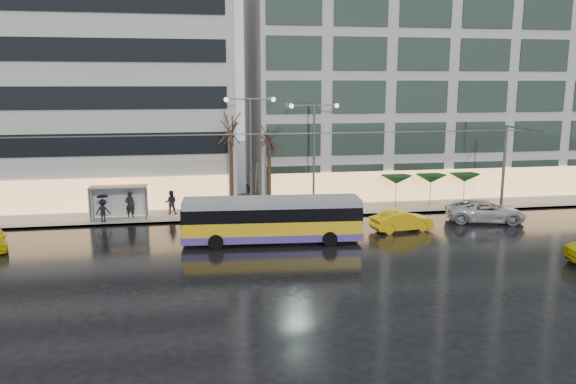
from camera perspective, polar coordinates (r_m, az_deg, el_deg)
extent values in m
plane|color=black|center=(33.87, -5.18, -6.58)|extent=(140.00, 140.00, 0.00)
cube|color=gray|center=(47.52, -4.14, -1.38)|extent=(80.00, 10.00, 0.15)
cube|color=slate|center=(42.72, -3.48, -2.77)|extent=(80.00, 0.10, 0.15)
cube|color=#AEACA7|center=(53.01, -25.02, 10.98)|extent=(34.00, 14.00, 22.00)
cube|color=#AEACA7|center=(55.59, 13.34, 13.19)|extent=(32.00, 14.00, 25.00)
cube|color=gold|center=(36.44, -1.63, -3.66)|extent=(11.51, 3.20, 1.42)
cube|color=#4D3990|center=(36.56, -1.63, -4.38)|extent=(11.55, 3.24, 0.47)
cube|color=black|center=(36.19, -1.64, -2.06)|extent=(11.53, 3.22, 0.85)
cube|color=gray|center=(36.05, -1.65, -1.03)|extent=(11.51, 3.20, 0.47)
cube|color=black|center=(37.04, 7.22, -2.07)|extent=(0.22, 2.18, 1.23)
cube|color=black|center=(36.31, -10.68, -2.44)|extent=(0.22, 2.18, 1.23)
cylinder|color=black|center=(38.11, 3.67, -3.84)|extent=(0.97, 0.40, 0.95)
cylinder|color=black|center=(35.86, 4.27, -4.79)|extent=(0.97, 0.40, 0.95)
cylinder|color=black|center=(37.66, -7.24, -4.08)|extent=(0.97, 0.40, 0.95)
cylinder|color=black|center=(35.38, -7.35, -5.07)|extent=(0.97, 0.40, 0.95)
cylinder|color=#595B60|center=(36.63, -3.23, 1.33)|extent=(0.31, 3.52, 2.49)
cylinder|color=#595B60|center=(37.10, -3.26, 1.45)|extent=(0.31, 3.52, 2.49)
cylinder|color=#595B60|center=(47.95, 21.05, 2.19)|extent=(0.24, 0.24, 7.00)
cube|color=#595B60|center=(45.48, 22.95, 5.94)|extent=(0.10, 5.00, 0.10)
cylinder|color=#595B60|center=(38.28, -4.55, 5.84)|extent=(42.00, 0.04, 0.04)
cylinder|color=#595B60|center=(38.78, -4.62, 5.90)|extent=(42.00, 0.04, 0.04)
cube|color=#595B60|center=(43.75, -16.87, 0.48)|extent=(4.20, 1.60, 0.12)
cube|color=silver|center=(44.66, -16.67, -0.93)|extent=(4.00, 0.05, 2.20)
cube|color=white|center=(44.29, -19.41, -1.20)|extent=(0.10, 1.40, 2.20)
cylinder|color=#595B60|center=(43.60, -19.49, -1.38)|extent=(0.10, 0.10, 2.40)
cylinder|color=#595B60|center=(44.95, -19.20, -1.01)|extent=(0.10, 0.10, 2.40)
cylinder|color=#595B60|center=(43.09, -14.25, -1.23)|extent=(0.10, 0.10, 2.40)
cylinder|color=#595B60|center=(44.45, -14.11, -0.86)|extent=(0.10, 0.10, 2.40)
cylinder|color=#595B60|center=(43.60, -3.80, 3.62)|extent=(0.18, 0.18, 9.00)
cylinder|color=#595B60|center=(43.19, -5.08, 9.39)|extent=(1.80, 0.10, 0.10)
cylinder|color=#595B60|center=(43.37, -2.68, 9.43)|extent=(1.80, 0.10, 0.10)
sphere|color=#FFF2CC|center=(43.12, -6.29, 9.30)|extent=(0.36, 0.36, 0.36)
sphere|color=#FFF2CC|center=(43.49, -1.49, 9.38)|extent=(0.36, 0.36, 0.36)
cylinder|color=#595B60|center=(44.42, 2.64, 3.45)|extent=(0.18, 0.18, 8.50)
cylinder|color=#595B60|center=(43.89, 1.53, 8.80)|extent=(1.80, 0.10, 0.10)
cylinder|color=#595B60|center=(44.28, 3.84, 8.80)|extent=(1.80, 0.10, 0.10)
sphere|color=#FFF2CC|center=(43.73, 0.35, 8.73)|extent=(0.36, 0.36, 0.36)
sphere|color=#FFF2CC|center=(44.50, 4.98, 8.73)|extent=(0.36, 0.36, 0.36)
cylinder|color=black|center=(43.92, -5.75, 1.40)|extent=(0.28, 0.28, 5.60)
cylinder|color=black|center=(44.48, -1.90, 1.11)|extent=(0.28, 0.28, 4.90)
cylinder|color=#595B60|center=(47.09, 10.90, -0.20)|extent=(0.06, 0.06, 2.20)
cone|color=#0F3814|center=(46.88, 10.96, 1.24)|extent=(2.50, 2.50, 0.70)
cylinder|color=#595B60|center=(48.22, 14.24, -0.08)|extent=(0.06, 0.06, 2.20)
cone|color=#0F3814|center=(48.01, 14.31, 1.32)|extent=(2.50, 2.50, 0.70)
cylinder|color=#595B60|center=(49.51, 17.42, 0.03)|extent=(0.06, 0.06, 2.20)
cone|color=#0F3814|center=(49.30, 17.50, 1.40)|extent=(2.50, 2.50, 0.70)
imported|color=#ECB50C|center=(40.25, 11.49, -2.87)|extent=(4.56, 2.15, 1.44)
imported|color=#AEAFB3|center=(44.54, 19.43, -1.85)|extent=(6.27, 4.08, 1.60)
imported|color=black|center=(44.34, -15.75, -1.27)|extent=(0.75, 0.53, 1.95)
imported|color=#FE546B|center=(44.19, -15.80, -0.28)|extent=(1.04, 1.06, 0.88)
imported|color=black|center=(44.68, -11.80, -1.03)|extent=(0.97, 0.78, 1.89)
imported|color=black|center=(43.44, -18.27, -1.82)|extent=(1.18, 0.79, 1.70)
imported|color=black|center=(43.26, -18.34, -0.66)|extent=(0.94, 0.94, 0.72)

